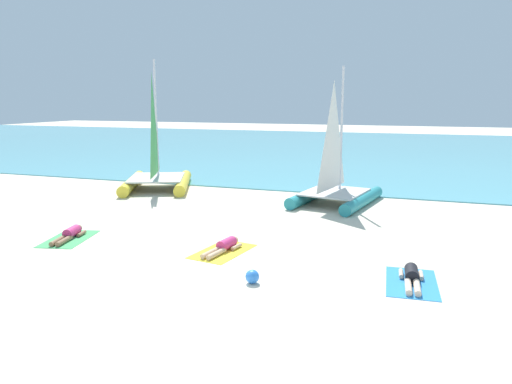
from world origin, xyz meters
The scene contains 11 objects.
ground_plane centered at (0.00, 10.00, 0.00)m, with size 120.00×120.00×0.00m, color beige.
ocean_water centered at (0.00, 31.68, 0.03)m, with size 120.00×40.00×0.05m, color #5BB2C1.
sailboat_yellow centered at (-6.56, 10.41, 0.86)m, with size 4.37×5.21×5.80m.
sailboat_teal centered at (1.69, 9.82, 0.79)m, with size 3.27×4.45×5.29m.
towel_left centered at (-4.84, 2.45, 0.01)m, with size 1.10×1.90×0.01m, color #4CB266.
sunbather_left centered at (-4.86, 2.51, 0.13)m, with size 0.73×1.56×0.30m.
towel_middle centered at (-0.11, 2.82, 0.01)m, with size 1.10×1.90×0.01m, color yellow.
sunbather_middle centered at (-0.10, 2.88, 0.13)m, with size 0.66×1.57×0.30m.
towel_right centered at (4.76, 2.10, 0.01)m, with size 1.10×1.90×0.01m, color #338CD8.
sunbather_right centered at (4.76, 2.17, 0.13)m, with size 0.57×1.57×0.30m.
beach_ball centered at (1.41, 0.93, 0.16)m, with size 0.31×0.31×0.31m, color #337FE5.
Camera 1 is at (4.80, -8.67, 4.02)m, focal length 33.91 mm.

